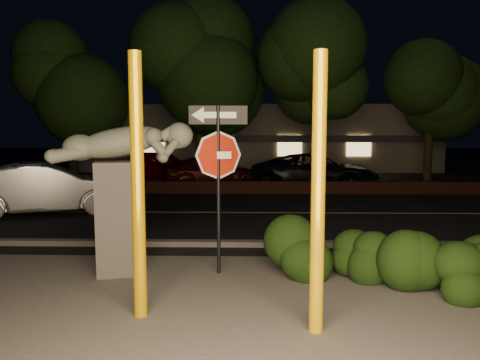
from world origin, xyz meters
name	(u,v)px	position (x,y,z in m)	size (l,w,h in m)	color
ground	(257,199)	(0.00, 10.00, 0.00)	(90.00, 90.00, 0.00)	black
patio	(266,316)	(0.00, -1.00, 0.01)	(14.00, 6.00, 0.02)	#4C4944
road	(258,213)	(0.00, 7.00, 0.01)	(80.00, 8.00, 0.01)	black
lane_marking	(258,212)	(0.00, 7.00, 0.02)	(80.00, 0.12, 0.01)	#B29E47
curb	(260,244)	(0.00, 2.90, 0.06)	(80.00, 0.25, 0.12)	#4C4944
brick_wall	(257,187)	(0.00, 11.30, 0.25)	(40.00, 0.35, 0.50)	#4F2419
parking_lot	(256,178)	(0.00, 17.00, 0.01)	(40.00, 12.00, 0.01)	black
building	(255,137)	(0.00, 24.99, 2.00)	(22.00, 10.20, 4.00)	slate
tree_far_a	(70,64)	(-8.00, 13.00, 5.34)	(4.60, 4.60, 7.43)	black
tree_far_b	(198,48)	(-2.50, 13.20, 6.05)	(5.20, 5.20, 8.41)	black
tree_far_c	(316,55)	(2.50, 12.80, 5.66)	(4.80, 4.80, 7.84)	black
tree_far_d	(432,62)	(7.50, 13.30, 5.42)	(4.40, 4.40, 7.42)	black
yellow_pole_left	(138,188)	(-1.74, -1.06, 1.82)	(0.18, 0.18, 3.63)	#E5AB05
yellow_pole_right	(318,196)	(0.63, -1.50, 1.78)	(0.18, 0.18, 3.56)	yellow
signpost	(218,156)	(-0.79, 0.89, 2.14)	(1.02, 0.11, 3.01)	black
sculpture	(121,181)	(-2.54, 0.94, 1.68)	(2.54, 1.28, 2.73)	#4C4944
hedge_center	(324,245)	(1.10, 0.87, 0.56)	(2.13, 1.00, 1.11)	black
hedge_right	(391,251)	(2.11, 0.33, 0.59)	(1.80, 0.96, 1.18)	black
silver_sedan	(46,189)	(-6.47, 6.64, 0.78)	(1.66, 4.76, 1.57)	silver
parked_car_red	(160,167)	(-4.53, 14.63, 0.80)	(1.89, 4.69, 1.60)	#790304
parked_car_darkred	(212,172)	(-1.98, 13.54, 0.65)	(1.81, 4.46, 1.29)	#440D0F
parked_car_dark	(315,171)	(2.57, 13.10, 0.76)	(2.51, 5.44, 1.51)	black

